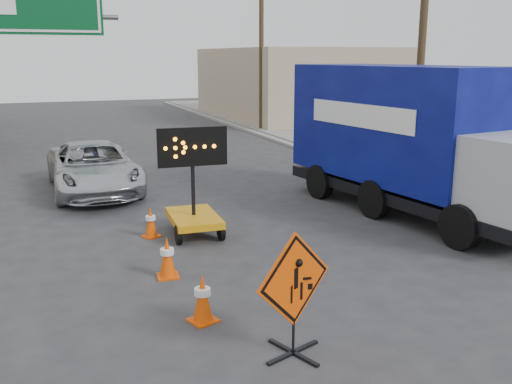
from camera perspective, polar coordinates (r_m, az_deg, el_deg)
ground at (r=8.16m, az=11.62°, el=-17.34°), size 100.00×100.00×0.00m
curb_right at (r=23.96m, az=6.77°, el=3.59°), size 0.40×60.00×0.12m
sidewalk_right at (r=25.11m, az=11.42°, el=3.91°), size 4.00×60.00×0.15m
building_right_far at (r=39.66m, az=4.07°, el=10.81°), size 10.00×14.00×4.60m
highway_gantry at (r=23.79m, az=-23.27°, el=14.68°), size 6.18×0.38×6.90m
utility_pole_near at (r=19.83m, az=16.29°, el=14.54°), size 1.80×0.26×9.00m
utility_pole_far at (r=32.12m, az=0.54°, el=14.47°), size 1.80×0.26×9.00m
construction_sign at (r=8.04m, az=3.83°, el=-9.87°), size 1.30×0.94×1.82m
arrow_board at (r=13.52m, az=-6.25°, el=-1.86°), size 1.62×1.85×2.56m
pickup_truck at (r=18.41m, az=-15.95°, el=2.38°), size 2.62×5.50×1.52m
box_truck at (r=15.68m, az=15.31°, el=4.28°), size 3.52×8.46×3.89m
cone_a at (r=9.23m, az=-5.37°, el=-10.50°), size 0.52×0.52×0.80m
cone_b at (r=11.06m, az=-8.87°, el=-6.43°), size 0.45×0.45×0.81m
cone_c at (r=13.53m, az=-10.49°, el=-2.97°), size 0.48×0.48×0.72m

